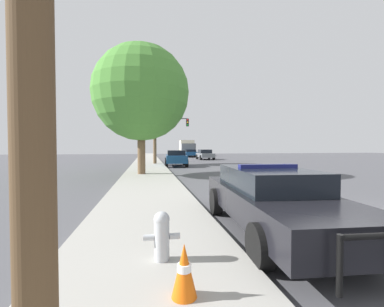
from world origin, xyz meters
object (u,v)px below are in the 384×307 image
(traffic_light, at_px, (169,130))
(car_background_midblock, at_px, (176,158))
(fire_hydrant, at_px, (162,234))
(box_truck, at_px, (187,147))
(tree_sidewalk_mid, at_px, (155,113))
(traffic_cone, at_px, (184,270))
(car_background_distant, at_px, (190,153))
(car_background_oncoming, at_px, (205,154))
(tree_sidewalk_near, at_px, (141,93))
(police_car, at_px, (271,197))

(traffic_light, xyz_separation_m, car_background_midblock, (0.12, -6.66, -2.96))
(fire_hydrant, height_order, box_truck, box_truck)
(tree_sidewalk_mid, bearing_deg, traffic_light, 69.55)
(car_background_midblock, bearing_deg, traffic_cone, -92.53)
(box_truck, distance_m, tree_sidewalk_mid, 23.18)
(car_background_distant, bearing_deg, box_truck, 91.35)
(fire_hydrant, height_order, car_background_oncoming, car_background_oncoming)
(box_truck, distance_m, tree_sidewalk_near, 32.33)
(traffic_light, distance_m, traffic_cone, 27.34)
(tree_sidewalk_mid, distance_m, tree_sidewalk_near, 9.31)
(car_background_oncoming, bearing_deg, box_truck, -88.31)
(traffic_light, relative_size, car_background_distant, 1.13)
(fire_hydrant, xyz_separation_m, car_background_oncoming, (7.55, 30.28, 0.20))
(fire_hydrant, distance_m, car_background_midblock, 19.56)
(police_car, bearing_deg, fire_hydrant, 31.29)
(tree_sidewalk_mid, bearing_deg, box_truck, 73.37)
(police_car, relative_size, tree_sidewalk_mid, 0.76)
(car_background_oncoming, relative_size, tree_sidewalk_near, 0.52)
(tree_sidewalk_near, relative_size, traffic_cone, 12.88)
(car_background_oncoming, relative_size, box_truck, 0.58)
(tree_sidewalk_mid, bearing_deg, traffic_cone, -90.82)
(police_car, distance_m, tree_sidewalk_mid, 20.71)
(car_background_midblock, height_order, tree_sidewalk_near, tree_sidewalk_near)
(fire_hydrant, relative_size, box_truck, 0.10)
(car_background_oncoming, xyz_separation_m, car_background_midblock, (-5.19, -10.86, 0.07))
(car_background_oncoming, relative_size, car_background_distant, 0.91)
(fire_hydrant, relative_size, traffic_light, 0.14)
(tree_sidewalk_near, bearing_deg, box_truck, 76.24)
(box_truck, xyz_separation_m, traffic_cone, (-6.88, -44.42, -1.14))
(police_car, bearing_deg, tree_sidewalk_mid, -81.43)
(police_car, height_order, fire_hydrant, police_car)
(car_background_oncoming, xyz_separation_m, box_truck, (-0.47, 13.16, 0.86))
(tree_sidewalk_mid, height_order, traffic_cone, tree_sidewalk_mid)
(fire_hydrant, relative_size, car_background_midblock, 0.16)
(police_car, xyz_separation_m, tree_sidewalk_mid, (-1.89, 20.18, 4.28))
(car_background_distant, relative_size, tree_sidewalk_near, 0.57)
(box_truck, relative_size, tree_sidewalk_near, 0.90)
(tree_sidewalk_near, bearing_deg, car_background_midblock, 67.89)
(car_background_distant, bearing_deg, traffic_light, -107.23)
(fire_hydrant, bearing_deg, tree_sidewalk_near, 92.63)
(fire_hydrant, xyz_separation_m, tree_sidewalk_mid, (0.52, 21.47, 4.49))
(traffic_cone, bearing_deg, car_background_oncoming, 76.76)
(car_background_oncoming, height_order, car_background_midblock, car_background_midblock)
(fire_hydrant, height_order, car_background_distant, car_background_distant)
(car_background_oncoming, bearing_deg, car_background_distant, -85.28)
(traffic_light, distance_m, car_background_oncoming, 7.42)
(car_background_oncoming, distance_m, box_truck, 13.19)
(fire_hydrant, relative_size, tree_sidewalk_near, 0.09)
(fire_hydrant, distance_m, tree_sidewalk_near, 13.05)
(car_background_oncoming, height_order, traffic_cone, car_background_oncoming)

